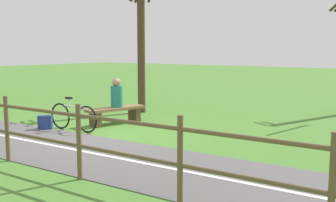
% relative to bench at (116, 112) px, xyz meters
% --- Properties ---
extents(ground_plane, '(80.00, 80.00, 0.00)m').
position_rel_bench_xyz_m(ground_plane, '(1.21, 0.68, -0.33)').
color(ground_plane, '#477A2D').
extents(paved_path, '(4.23, 36.08, 0.02)m').
position_rel_bench_xyz_m(paved_path, '(2.54, 4.68, -0.32)').
color(paved_path, '#565454').
rests_on(paved_path, ground_plane).
extents(path_centre_line, '(1.66, 31.97, 0.00)m').
position_rel_bench_xyz_m(path_centre_line, '(2.54, 4.68, -0.31)').
color(path_centre_line, silver).
rests_on(path_centre_line, paved_path).
extents(bench, '(1.80, 0.85, 0.48)m').
position_rel_bench_xyz_m(bench, '(0.00, 0.00, 0.00)').
color(bench, brown).
rests_on(bench, ground_plane).
extents(person_seated, '(0.39, 0.39, 0.82)m').
position_rel_bench_xyz_m(person_seated, '(-0.04, 0.01, 0.52)').
color(person_seated, '#1E6B66').
rests_on(person_seated, bench).
extents(bicycle, '(0.15, 1.64, 0.87)m').
position_rel_bench_xyz_m(bicycle, '(1.35, -0.21, 0.04)').
color(bicycle, black).
rests_on(bicycle, ground_plane).
extents(backpack, '(0.38, 0.40, 0.37)m').
position_rel_bench_xyz_m(backpack, '(1.67, -0.95, -0.15)').
color(backpack, navy).
rests_on(backpack, ground_plane).
extents(fence_roadside, '(0.58, 13.50, 1.24)m').
position_rel_bench_xyz_m(fence_roadside, '(3.85, 3.87, 0.40)').
color(fence_roadside, brown).
rests_on(fence_roadside, ground_plane).
extents(tree_mid_field, '(0.95, 1.10, 4.39)m').
position_rel_bench_xyz_m(tree_mid_field, '(-2.07, -0.76, 1.79)').
color(tree_mid_field, '#473323').
rests_on(tree_mid_field, ground_plane).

